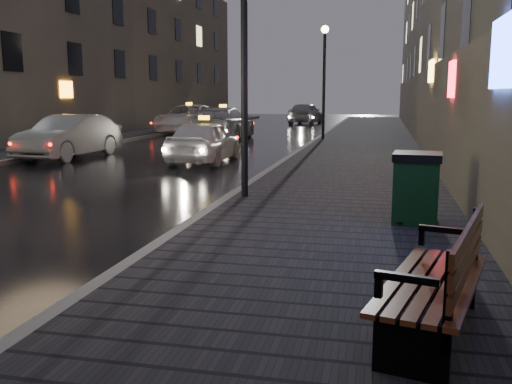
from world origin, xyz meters
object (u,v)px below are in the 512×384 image
(taxi_near, at_px, (204,141))
(car_far, at_px, (305,113))
(lamp_near, at_px, (244,33))
(taxi_far, at_px, (189,119))
(trash_bin, at_px, (416,188))
(taxi_mid, at_px, (223,124))
(bench, at_px, (442,280))
(car_left_mid, at_px, (69,137))
(lamp_far, at_px, (324,68))

(taxi_near, height_order, car_far, car_far)
(lamp_near, relative_size, taxi_far, 0.89)
(lamp_near, relative_size, taxi_near, 1.25)
(trash_bin, distance_m, taxi_mid, 19.94)
(bench, xyz_separation_m, trash_bin, (0.02, 4.67, 0.07))
(car_far, bearing_deg, taxi_mid, 88.85)
(bench, distance_m, taxi_near, 14.71)
(trash_bin, xyz_separation_m, car_left_mid, (-11.57, 8.89, 0.02))
(car_left_mid, bearing_deg, lamp_far, 51.26)
(trash_bin, bearing_deg, bench, -85.07)
(car_left_mid, bearing_deg, trash_bin, -33.68)
(taxi_mid, bearing_deg, lamp_near, 106.19)
(lamp_near, bearing_deg, trash_bin, -28.20)
(lamp_far, bearing_deg, taxi_mid, 177.01)
(taxi_near, relative_size, taxi_far, 0.71)
(trash_bin, distance_m, car_far, 34.91)
(bench, height_order, taxi_mid, taxi_mid)
(taxi_far, distance_m, car_far, 12.61)
(bench, xyz_separation_m, taxi_far, (-11.87, 27.62, 0.15))
(taxi_near, distance_m, taxi_far, 15.38)
(trash_bin, bearing_deg, lamp_near, 157.00)
(bench, bearing_deg, car_left_mid, 144.59)
(lamp_far, relative_size, bench, 2.43)
(lamp_far, xyz_separation_m, car_left_mid, (-8.20, -8.92, -2.72))
(lamp_near, relative_size, bench, 2.43)
(trash_bin, height_order, taxi_mid, taxi_mid)
(taxi_mid, relative_size, taxi_far, 0.95)
(trash_bin, relative_size, car_left_mid, 0.25)
(taxi_far, bearing_deg, bench, -64.55)
(car_left_mid, height_order, car_far, car_far)
(trash_bin, distance_m, taxi_near, 10.71)
(lamp_near, xyz_separation_m, taxi_mid, (-5.05, 16.26, -2.67))
(taxi_near, bearing_deg, car_left_mid, -3.90)
(lamp_near, bearing_deg, taxi_far, 111.96)
(lamp_far, relative_size, taxi_far, 0.89)
(taxi_far, height_order, car_far, taxi_far)
(lamp_far, xyz_separation_m, bench, (3.35, -22.48, -2.81))
(car_far, bearing_deg, trash_bin, 106.47)
(taxi_near, bearing_deg, taxi_mid, -78.54)
(taxi_near, distance_m, car_left_mid, 5.17)
(taxi_near, relative_size, car_far, 0.87)
(lamp_near, distance_m, taxi_mid, 17.24)
(car_left_mid, relative_size, taxi_mid, 0.83)
(lamp_near, xyz_separation_m, car_far, (-3.05, 32.51, -2.67))
(car_far, bearing_deg, car_left_mid, 84.42)
(trash_bin, bearing_deg, lamp_far, 105.92)
(car_left_mid, bearing_deg, lamp_near, -36.96)
(bench, xyz_separation_m, car_far, (-6.40, 38.99, 0.15))
(taxi_near, height_order, taxi_mid, taxi_mid)
(taxi_near, relative_size, car_left_mid, 0.90)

